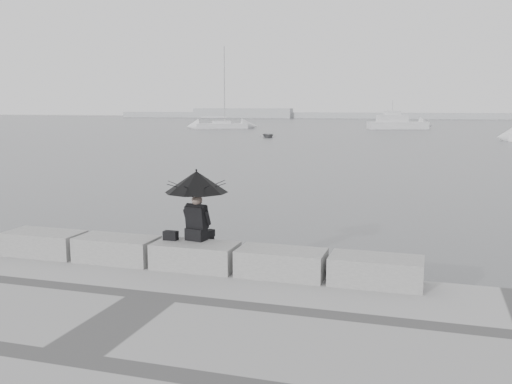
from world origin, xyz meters
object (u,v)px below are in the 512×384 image
(seated_person, at_px, (196,188))
(sailboat_left, at_px, (221,125))
(motor_cruiser, at_px, (398,123))
(dinghy, at_px, (268,135))

(seated_person, height_order, sailboat_left, sailboat_left)
(seated_person, distance_m, sailboat_left, 80.25)
(motor_cruiser, bearing_deg, seated_person, -109.74)
(seated_person, height_order, dinghy, seated_person)
(sailboat_left, bearing_deg, seated_person, -97.30)
(seated_person, xyz_separation_m, motor_cruiser, (-0.89, 81.70, -1.12))
(seated_person, distance_m, dinghy, 54.95)
(dinghy, bearing_deg, motor_cruiser, 43.75)
(motor_cruiser, bearing_deg, dinghy, -134.64)
(sailboat_left, distance_m, motor_cruiser, 27.62)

